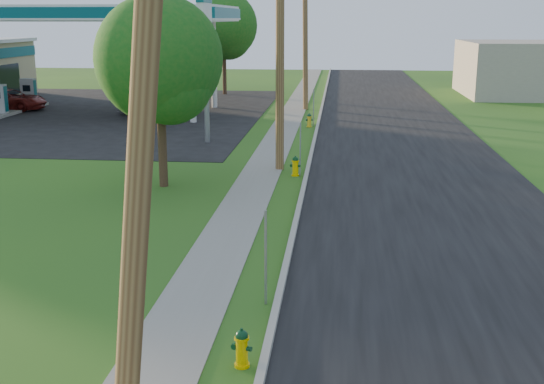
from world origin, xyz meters
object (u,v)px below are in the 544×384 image
object	(u,v)px
fuel_pump_sw	(29,97)
hydrant_near	(242,348)
utility_pole_mid	(280,39)
fuel_pump_se	(164,98)
tree_verge	(161,65)
car_red	(9,100)
utility_pole_near	(143,97)
tree_lot	(225,28)
hydrant_mid	(295,166)
fuel_pump_ne	(147,106)
hydrant_far	(309,120)
utility_pole_far	(305,33)
price_pylon	(205,24)
car_silver	(156,101)

from	to	relation	value
fuel_pump_sw	hydrant_near	world-z (taller)	fuel_pump_sw
utility_pole_mid	fuel_pump_se	xyz separation A→B (m)	(-8.90, 17.00, -4.23)
fuel_pump_sw	tree_verge	distance (m)	24.91
fuel_pump_se	car_red	bearing A→B (deg)	-173.27
utility_pole_near	tree_lot	world-z (taller)	utility_pole_near
hydrant_near	hydrant_mid	size ratio (longest dim) A/B	0.91
hydrant_mid	car_red	distance (m)	25.72
fuel_pump_ne	fuel_pump_se	bearing A→B (deg)	90.00
hydrant_far	car_red	distance (m)	20.03
utility_pole_mid	fuel_pump_ne	bearing A→B (deg)	124.40
utility_pole_near	hydrant_near	world-z (taller)	utility_pole_near
utility_pole_far	hydrant_near	xyz separation A→B (m)	(0.73, -33.41, -4.46)
fuel_pump_se	utility_pole_mid	bearing A→B (deg)	-62.37
tree_lot	hydrant_far	distance (m)	17.76
price_pylon	tree_verge	size ratio (longest dim) A/B	1.05
hydrant_mid	car_silver	size ratio (longest dim) A/B	0.16
utility_pole_mid	utility_pole_far	bearing A→B (deg)	90.00
utility_pole_mid	hydrant_mid	xyz separation A→B (m)	(0.68, -1.05, -4.58)
utility_pole_mid	fuel_pump_ne	distance (m)	16.31
fuel_pump_sw	car_red	xyz separation A→B (m)	(-0.82, -1.16, -0.06)
price_pylon	car_red	size ratio (longest dim) A/B	1.44
utility_pole_near	car_red	bearing A→B (deg)	118.95
utility_pole_mid	price_pylon	distance (m)	6.76
utility_pole_near	hydrant_near	size ratio (longest dim) A/B	13.63
fuel_pump_se	tree_verge	bearing A→B (deg)	-75.50
utility_pole_mid	hydrant_near	xyz separation A→B (m)	(0.73, -15.41, -4.61)
utility_pole_mid	hydrant_mid	bearing A→B (deg)	-57.09
utility_pole_mid	car_silver	distance (m)	18.00
fuel_pump_ne	tree_lot	size ratio (longest dim) A/B	0.41
utility_pole_near	car_silver	xyz separation A→B (m)	(-8.94, 33.06, -4.01)
hydrant_near	car_red	xyz separation A→B (m)	(-19.45, 31.25, 0.32)
utility_pole_near	car_red	size ratio (longest dim) A/B	1.99
utility_pole_near	tree_lot	distance (m)	44.80
hydrant_far	utility_pole_mid	bearing A→B (deg)	-93.44
price_pylon	car_red	distance (m)	18.69
fuel_pump_sw	hydrant_mid	size ratio (longest dim) A/B	4.19
utility_pole_mid	hydrant_far	distance (m)	11.68
fuel_pump_ne	car_silver	world-z (taller)	fuel_pump_ne
fuel_pump_sw	car_silver	world-z (taller)	fuel_pump_sw
utility_pole_far	price_pylon	world-z (taller)	utility_pole_far
tree_verge	hydrant_far	world-z (taller)	tree_verge
hydrant_mid	hydrant_far	distance (m)	11.77
utility_pole_far	fuel_pump_ne	bearing A→B (deg)	-150.67
fuel_pump_sw	tree_verge	size ratio (longest dim) A/B	0.49
car_silver	fuel_pump_sw	bearing A→B (deg)	59.95
utility_pole_mid	tree_verge	size ratio (longest dim) A/B	1.51
car_red	car_silver	bearing A→B (deg)	-90.94
price_pylon	hydrant_mid	bearing A→B (deg)	-55.04
tree_verge	hydrant_far	xyz separation A→B (m)	(4.33, 13.88, -3.82)
fuel_pump_ne	car_silver	bearing A→B (deg)	91.04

